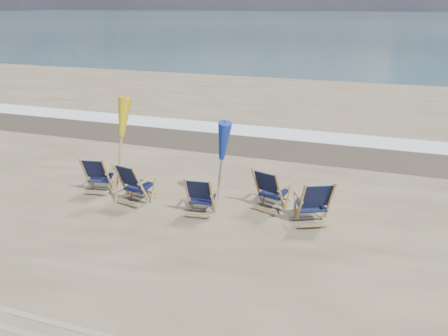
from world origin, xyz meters
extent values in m
plane|color=#39565F|center=(0.00, 128.00, 0.00)|extent=(400.00, 400.00, 0.00)
cube|color=silver|center=(0.00, 8.30, 0.00)|extent=(200.00, 1.40, 0.01)
cube|color=#42362A|center=(0.00, 6.80, 0.00)|extent=(200.00, 2.60, 0.00)
cylinder|color=#A07B48|center=(-2.31, 1.79, 1.18)|extent=(0.06, 0.06, 2.36)
cone|color=gold|center=(-2.31, 1.79, 1.89)|extent=(0.30, 0.30, 0.85)
cylinder|color=#A5A5AD|center=(-0.09, 2.25, 0.98)|extent=(0.06, 0.06, 1.95)
cone|color=navy|center=(-0.09, 2.25, 1.48)|extent=(0.30, 0.30, 0.85)
camera|label=1|loc=(2.82, -6.17, 4.25)|focal=35.00mm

